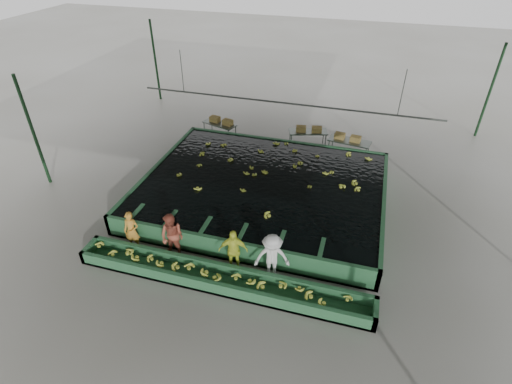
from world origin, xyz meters
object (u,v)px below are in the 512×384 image
(box_stack_left, at_px, (221,123))
(box_stack_right, at_px, (347,140))
(flotation_tank, at_px, (263,190))
(sorting_trough, at_px, (220,279))
(packing_table_right, at_px, (348,149))
(packing_table_mid, at_px, (307,139))
(packing_table_left, at_px, (220,130))
(worker_d, at_px, (272,257))
(box_stack_mid, at_px, (309,132))
(worker_b, at_px, (172,237))
(worker_a, at_px, (132,231))
(worker_c, at_px, (233,251))

(box_stack_left, bearing_deg, box_stack_right, -1.91)
(flotation_tank, relative_size, box_stack_left, 7.41)
(sorting_trough, bearing_deg, packing_table_right, 72.31)
(packing_table_mid, bearing_deg, flotation_tank, -100.32)
(packing_table_left, distance_m, box_stack_right, 6.86)
(flotation_tank, bearing_deg, worker_d, -70.53)
(sorting_trough, height_order, packing_table_left, packing_table_left)
(box_stack_mid, bearing_deg, packing_table_right, -12.94)
(worker_b, bearing_deg, packing_table_mid, 78.97)
(sorting_trough, xyz_separation_m, box_stack_left, (-3.73, 10.09, 0.60))
(worker_b, bearing_deg, box_stack_mid, 78.66)
(flotation_tank, distance_m, worker_d, 4.58)
(sorting_trough, height_order, box_stack_left, box_stack_left)
(packing_table_mid, xyz_separation_m, packing_table_right, (2.17, -0.55, 0.02))
(worker_b, xyz_separation_m, packing_table_left, (-1.79, 9.27, -0.48))
(packing_table_mid, bearing_deg, box_stack_right, -13.75)
(packing_table_right, height_order, box_stack_right, box_stack_right)
(packing_table_mid, distance_m, box_stack_right, 2.17)
(sorting_trough, height_order, worker_a, worker_a)
(packing_table_mid, xyz_separation_m, box_stack_right, (2.05, -0.50, 0.49))
(packing_table_left, relative_size, packing_table_right, 0.91)
(worker_c, relative_size, worker_d, 0.94)
(flotation_tank, distance_m, sorting_trough, 5.10)
(packing_table_left, height_order, packing_table_mid, packing_table_mid)
(flotation_tank, relative_size, worker_a, 6.42)
(sorting_trough, relative_size, packing_table_right, 4.87)
(box_stack_right, bearing_deg, box_stack_mid, 167.50)
(packing_table_right, bearing_deg, worker_b, -119.83)
(box_stack_mid, distance_m, box_stack_right, 2.06)
(worker_d, bearing_deg, box_stack_mid, 76.93)
(packing_table_right, bearing_deg, sorting_trough, -107.69)
(flotation_tank, distance_m, packing_table_left, 6.28)
(box_stack_left, height_order, box_stack_mid, box_stack_mid)
(packing_table_left, relative_size, box_stack_right, 1.45)
(worker_c, height_order, box_stack_right, worker_c)
(worker_d, bearing_deg, flotation_tank, 93.26)
(packing_table_right, bearing_deg, box_stack_right, 160.08)
(sorting_trough, distance_m, box_stack_mid, 10.38)
(box_stack_mid, bearing_deg, worker_a, -116.05)
(worker_c, height_order, packing_table_mid, worker_c)
(packing_table_left, xyz_separation_m, box_stack_left, (0.10, 0.02, 0.42))
(worker_b, distance_m, box_stack_right, 10.38)
(packing_table_left, distance_m, packing_table_right, 6.97)
(flotation_tank, xyz_separation_m, worker_d, (1.52, -4.30, 0.44))
(worker_d, height_order, box_stack_left, worker_d)
(packing_table_left, bearing_deg, flotation_tank, -52.39)
(worker_d, relative_size, box_stack_mid, 1.36)
(flotation_tank, xyz_separation_m, box_stack_mid, (1.00, 5.21, 0.45))
(sorting_trough, relative_size, box_stack_left, 7.41)
(sorting_trough, relative_size, worker_b, 5.54)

